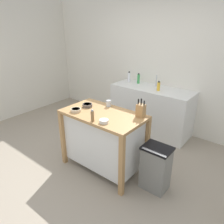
{
  "coord_description": "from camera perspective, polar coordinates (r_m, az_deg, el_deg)",
  "views": [
    {
      "loc": [
        1.95,
        -1.92,
        2.1
      ],
      "look_at": [
        0.13,
        0.36,
        0.85
      ],
      "focal_mm": 34.76,
      "sensor_mm": 36.0,
      "label": 1
    }
  ],
  "objects": [
    {
      "name": "bottle_hand_soap",
      "position": [
        4.58,
        4.5,
        9.16
      ],
      "size": [
        0.05,
        0.05,
        0.22
      ],
      "color": "white",
      "rests_on": "sink_counter"
    },
    {
      "name": "pepper_grinder",
      "position": [
        2.75,
        -5.17,
        -0.97
      ],
      "size": [
        0.04,
        0.04,
        0.16
      ],
      "color": "olive",
      "rests_on": "kitchen_island"
    },
    {
      "name": "wall_back",
      "position": [
        4.46,
        12.43,
        12.32
      ],
      "size": [
        5.6,
        0.1,
        2.6
      ],
      "primitive_type": "cube",
      "color": "silver",
      "rests_on": "ground"
    },
    {
      "name": "knife_block",
      "position": [
        2.9,
        7.58,
        0.47
      ],
      "size": [
        0.11,
        0.09,
        0.25
      ],
      "color": "#AD7F4C",
      "rests_on": "kitchen_island"
    },
    {
      "name": "bowl_ceramic_small",
      "position": [
        3.24,
        -6.5,
        1.79
      ],
      "size": [
        0.15,
        0.15,
        0.05
      ],
      "color": "#564C47",
      "rests_on": "kitchen_island"
    },
    {
      "name": "trash_bin",
      "position": [
        2.97,
        11.39,
        -14.22
      ],
      "size": [
        0.36,
        0.28,
        0.63
      ],
      "color": "slate",
      "rests_on": "ground"
    },
    {
      "name": "sink_counter",
      "position": [
        4.37,
        10.15,
        0.63
      ],
      "size": [
        1.58,
        0.6,
        0.9
      ],
      "color": "silver",
      "rests_on": "ground"
    },
    {
      "name": "bottle_spray_cleaner",
      "position": [
        4.47,
        6.98,
        8.69
      ],
      "size": [
        0.05,
        0.05,
        0.21
      ],
      "color": "green",
      "rests_on": "sink_counter"
    },
    {
      "name": "bottle_dish_soap",
      "position": [
        4.06,
        12.13,
        6.65
      ],
      "size": [
        0.06,
        0.06,
        0.18
      ],
      "color": "yellow",
      "rests_on": "sink_counter"
    },
    {
      "name": "kitchen_island",
      "position": [
        3.19,
        -2.26,
        -6.84
      ],
      "size": [
        1.17,
        0.66,
        0.9
      ],
      "color": "#AD7F4C",
      "rests_on": "ground"
    },
    {
      "name": "drinking_cup",
      "position": [
        3.23,
        -0.9,
        2.29
      ],
      "size": [
        0.07,
        0.07,
        0.09
      ],
      "color": "silver",
      "rests_on": "kitchen_island"
    },
    {
      "name": "bowl_stoneware_deep",
      "position": [
        3.1,
        -9.49,
        0.53
      ],
      "size": [
        0.15,
        0.15,
        0.04
      ],
      "color": "beige",
      "rests_on": "kitchen_island"
    },
    {
      "name": "bowl_ceramic_wide",
      "position": [
        2.73,
        -2.12,
        -2.4
      ],
      "size": [
        0.12,
        0.12,
        0.04
      ],
      "color": "silver",
      "rests_on": "kitchen_island"
    },
    {
      "name": "wall_left",
      "position": [
        5.49,
        -22.69,
        13.07
      ],
      "size": [
        0.1,
        2.61,
        2.6
      ],
      "primitive_type": "cube",
      "color": "silver",
      "rests_on": "ground"
    },
    {
      "name": "sink_faucet",
      "position": [
        4.31,
        11.59,
        8.03
      ],
      "size": [
        0.02,
        0.02,
        0.22
      ],
      "color": "#B7BCC1",
      "rests_on": "sink_counter"
    },
    {
      "name": "ground_plane",
      "position": [
        3.45,
        -5.52,
        -14.43
      ],
      "size": [
        6.6,
        6.6,
        0.0
      ],
      "primitive_type": "plane",
      "color": "gray",
      "rests_on": "ground"
    }
  ]
}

